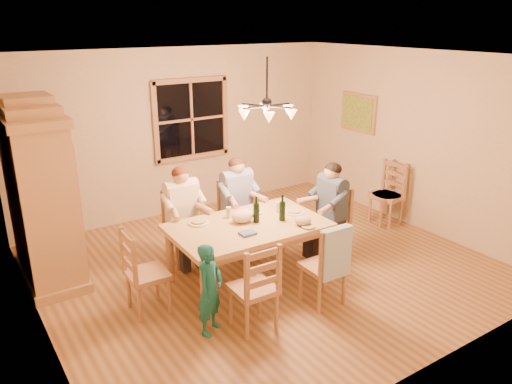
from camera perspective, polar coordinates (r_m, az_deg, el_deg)
floor at (r=6.70m, az=1.11°, el=-8.48°), size 5.50×5.50×0.00m
ceiling at (r=5.94m, az=1.29°, el=15.24°), size 5.50×5.00×0.02m
wall_back at (r=8.30m, az=-8.70°, el=6.75°), size 5.50×0.02×2.70m
wall_left at (r=5.22m, az=-24.54°, el=-2.32°), size 0.02×5.00×2.70m
wall_right at (r=8.02m, az=17.69°, el=5.63°), size 0.02×5.00×2.70m
window at (r=8.31m, az=-7.41°, el=8.24°), size 1.30×0.06×1.30m
painting at (r=8.73m, az=11.60°, el=8.87°), size 0.06×0.78×0.64m
chandelier at (r=6.02m, az=1.24°, el=9.32°), size 0.77×0.68×0.71m
armoire at (r=6.56m, az=-23.31°, el=-0.68°), size 0.66×1.40×2.30m
dining_table at (r=6.08m, az=-0.93°, el=-4.56°), size 1.89×1.18×0.76m
chair_far_left at (r=6.75m, az=-8.22°, el=-5.58°), size 0.45×0.43×0.99m
chair_far_right at (r=7.09m, az=-2.09°, el=-4.14°), size 0.45×0.43×0.99m
chair_near_left at (r=5.36m, az=-0.31°, el=-12.37°), size 0.45×0.43×0.99m
chair_near_right at (r=5.84m, az=7.61°, el=-9.72°), size 0.45×0.43×0.99m
chair_end_left at (r=5.76m, az=-12.21°, el=-10.49°), size 0.43×0.45×0.99m
chair_end_right at (r=6.92m, az=8.33°, el=-4.93°), size 0.43×0.45×0.99m
adult_woman at (r=6.55m, az=-8.44°, el=-1.30°), size 0.41×0.43×0.87m
adult_plaid_man at (r=6.89m, az=-2.14°, el=-0.03°), size 0.41×0.43×0.87m
adult_slate_man at (r=6.72m, az=8.55°, el=-0.75°), size 0.43×0.41×0.87m
towel at (r=5.53m, az=9.04°, el=-6.90°), size 0.38×0.11×0.58m
wine_bottle_a at (r=6.04m, az=0.03°, el=-1.99°), size 0.08×0.08×0.33m
wine_bottle_b at (r=6.10m, az=3.03°, el=-1.81°), size 0.08×0.08×0.33m
plate_woman at (r=6.10m, az=-6.56°, el=-3.52°), size 0.26×0.26×0.02m
plate_plaid at (r=6.41m, az=-0.23°, el=-2.22°), size 0.26×0.26×0.02m
plate_slate at (r=6.40m, az=4.41°, el=-2.33°), size 0.26×0.26×0.02m
wine_glass_a at (r=6.21m, az=-3.14°, el=-2.36°), size 0.06×0.06×0.14m
wine_glass_b at (r=6.38m, az=2.57°, el=-1.74°), size 0.06×0.06×0.14m
cap at (r=6.03m, az=5.37°, el=-3.24°), size 0.20×0.20×0.11m
napkin at (r=5.76m, az=-0.96°, el=-4.74°), size 0.18×0.14×0.03m
cloth_bundle at (r=6.08m, az=-1.56°, el=-2.75°), size 0.28×0.22×0.15m
child at (r=5.22m, az=-5.27°, el=-11.00°), size 0.43×0.40×0.99m
chair_spare_front at (r=8.22m, az=14.58°, el=-1.42°), size 0.54×0.55×0.99m
chair_spare_back at (r=8.21m, az=14.63°, el=-1.44°), size 0.50×0.52×0.99m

